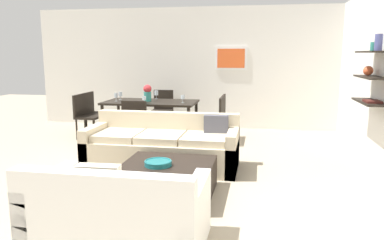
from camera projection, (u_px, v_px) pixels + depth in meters
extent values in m
plane|color=tan|center=(162.00, 174.00, 5.28)|extent=(18.00, 18.00, 0.00)
cube|color=silver|center=(214.00, 68.00, 8.41)|extent=(8.40, 0.06, 2.70)
cube|color=white|center=(231.00, 58.00, 8.26)|extent=(0.71, 0.02, 0.52)
cube|color=#E55926|center=(231.00, 58.00, 8.25)|extent=(0.60, 0.01, 0.42)
cube|color=black|center=(373.00, 52.00, 5.16)|extent=(0.28, 0.90, 0.02)
cube|color=black|center=(371.00, 77.00, 5.22)|extent=(0.28, 0.90, 0.02)
cube|color=black|center=(369.00, 102.00, 5.29)|extent=(0.28, 0.90, 0.02)
cylinder|color=#4C518C|center=(379.00, 42.00, 4.95)|extent=(0.10, 0.10, 0.22)
sphere|color=#D85933|center=(368.00, 71.00, 5.38)|extent=(0.14, 0.14, 0.14)
cylinder|color=teal|center=(373.00, 47.00, 5.20)|extent=(0.07, 0.07, 0.12)
cube|color=#4C1E19|center=(372.00, 101.00, 5.14)|extent=(0.20, 0.28, 0.03)
cube|color=beige|center=(162.00, 154.00, 5.55)|extent=(2.23, 0.90, 0.42)
cube|color=beige|center=(168.00, 123.00, 5.84)|extent=(2.23, 0.16, 0.36)
cube|color=beige|center=(96.00, 145.00, 5.72)|extent=(0.14, 0.90, 0.60)
cube|color=beige|center=(233.00, 151.00, 5.35)|extent=(0.14, 0.90, 0.60)
cube|color=beige|center=(119.00, 135.00, 5.58)|extent=(0.63, 0.70, 0.10)
cube|color=beige|center=(161.00, 137.00, 5.47)|extent=(0.63, 0.70, 0.10)
cube|color=beige|center=(205.00, 139.00, 5.35)|extent=(0.63, 0.70, 0.10)
cube|color=#4C4C56|center=(216.00, 127.00, 5.53)|extent=(0.37, 0.15, 0.36)
cube|color=white|center=(120.00, 222.00, 3.30)|extent=(1.49, 0.90, 0.42)
cube|color=white|center=(101.00, 195.00, 2.87)|extent=(1.49, 0.16, 0.36)
cube|color=white|center=(195.00, 218.00, 3.16)|extent=(0.14, 0.90, 0.60)
cube|color=white|center=(50.00, 206.00, 3.41)|extent=(0.14, 0.90, 0.60)
cube|color=white|center=(154.00, 194.00, 3.24)|extent=(0.59, 0.70, 0.10)
cube|color=white|center=(89.00, 190.00, 3.35)|extent=(0.59, 0.70, 0.10)
cube|color=beige|center=(99.00, 186.00, 3.07)|extent=(0.37, 0.14, 0.36)
cube|color=black|center=(167.00, 180.00, 4.44)|extent=(1.08, 1.07, 0.38)
cylinder|color=#19666B|center=(158.00, 163.00, 4.37)|extent=(0.32, 0.32, 0.05)
torus|color=#19666B|center=(158.00, 161.00, 4.37)|extent=(0.32, 0.32, 0.02)
cube|color=black|center=(151.00, 102.00, 7.37)|extent=(1.80, 0.95, 0.04)
cylinder|color=black|center=(103.00, 123.00, 7.18)|extent=(0.06, 0.06, 0.71)
cylinder|color=black|center=(189.00, 126.00, 6.88)|extent=(0.06, 0.06, 0.71)
cylinder|color=black|center=(119.00, 116.00, 7.98)|extent=(0.06, 0.06, 0.71)
cylinder|color=black|center=(196.00, 119.00, 7.68)|extent=(0.06, 0.06, 0.71)
cube|color=black|center=(98.00, 114.00, 7.84)|extent=(0.44, 0.44, 0.04)
cube|color=black|center=(89.00, 102.00, 7.84)|extent=(0.04, 0.44, 0.43)
cylinder|color=black|center=(103.00, 126.00, 7.68)|extent=(0.04, 0.04, 0.41)
cylinder|color=black|center=(110.00, 123.00, 8.03)|extent=(0.04, 0.04, 0.41)
cylinder|color=black|center=(87.00, 126.00, 7.74)|extent=(0.04, 0.04, 0.41)
cylinder|color=black|center=(94.00, 122.00, 8.09)|extent=(0.04, 0.04, 0.41)
cube|color=black|center=(161.00, 111.00, 8.19)|extent=(0.44, 0.44, 0.04)
cube|color=black|center=(164.00, 100.00, 8.34)|extent=(0.44, 0.04, 0.43)
cylinder|color=black|center=(151.00, 123.00, 8.09)|extent=(0.04, 0.04, 0.41)
cylinder|color=black|center=(167.00, 123.00, 8.02)|extent=(0.04, 0.04, 0.41)
cylinder|color=black|center=(156.00, 120.00, 8.43)|extent=(0.04, 0.04, 0.41)
cylinder|color=black|center=(171.00, 120.00, 8.37)|extent=(0.04, 0.04, 0.41)
cube|color=black|center=(213.00, 117.00, 7.41)|extent=(0.44, 0.44, 0.04)
cube|color=black|center=(224.00, 106.00, 7.33)|extent=(0.04, 0.44, 0.43)
cylinder|color=black|center=(206.00, 126.00, 7.65)|extent=(0.04, 0.04, 0.41)
cylinder|color=black|center=(203.00, 130.00, 7.30)|extent=(0.04, 0.04, 0.41)
cylinder|color=black|center=(223.00, 127.00, 7.59)|extent=(0.04, 0.04, 0.41)
cylinder|color=black|center=(221.00, 131.00, 7.24)|extent=(0.04, 0.04, 0.41)
cube|color=black|center=(89.00, 117.00, 7.43)|extent=(0.44, 0.44, 0.04)
cube|color=black|center=(79.00, 105.00, 7.43)|extent=(0.04, 0.44, 0.43)
cylinder|color=black|center=(94.00, 130.00, 7.27)|extent=(0.04, 0.04, 0.41)
cylinder|color=black|center=(102.00, 127.00, 7.61)|extent=(0.04, 0.04, 0.41)
cylinder|color=black|center=(77.00, 130.00, 7.33)|extent=(0.04, 0.04, 0.41)
cylinder|color=black|center=(85.00, 126.00, 7.68)|extent=(0.04, 0.04, 0.41)
cube|color=black|center=(210.00, 121.00, 7.00)|extent=(0.44, 0.44, 0.04)
cube|color=black|center=(221.00, 109.00, 6.92)|extent=(0.04, 0.44, 0.43)
cylinder|color=black|center=(202.00, 131.00, 7.24)|extent=(0.04, 0.04, 0.41)
cylinder|color=black|center=(199.00, 134.00, 6.89)|extent=(0.04, 0.04, 0.41)
cylinder|color=black|center=(221.00, 131.00, 7.18)|extent=(0.04, 0.04, 0.41)
cylinder|color=black|center=(219.00, 135.00, 6.83)|extent=(0.04, 0.04, 0.41)
cube|color=black|center=(138.00, 125.00, 6.65)|extent=(0.44, 0.44, 0.04)
cube|color=black|center=(134.00, 113.00, 6.42)|extent=(0.44, 0.04, 0.43)
cylinder|color=black|center=(151.00, 135.00, 6.83)|extent=(0.04, 0.04, 0.41)
cylinder|color=black|center=(132.00, 134.00, 6.90)|extent=(0.04, 0.04, 0.41)
cylinder|color=black|center=(145.00, 139.00, 6.48)|extent=(0.04, 0.04, 0.41)
cylinder|color=black|center=(125.00, 139.00, 6.55)|extent=(0.04, 0.04, 0.41)
cylinder|color=silver|center=(183.00, 103.00, 7.13)|extent=(0.06, 0.06, 0.01)
cylinder|color=silver|center=(183.00, 101.00, 7.12)|extent=(0.01, 0.01, 0.07)
cylinder|color=silver|center=(183.00, 97.00, 7.11)|extent=(0.08, 0.08, 0.07)
cylinder|color=silver|center=(144.00, 104.00, 6.96)|extent=(0.06, 0.06, 0.01)
cylinder|color=silver|center=(144.00, 102.00, 6.96)|extent=(0.01, 0.01, 0.07)
cylinder|color=silver|center=(144.00, 98.00, 6.94)|extent=(0.07, 0.07, 0.07)
cylinder|color=silver|center=(156.00, 99.00, 7.76)|extent=(0.06, 0.06, 0.01)
cylinder|color=silver|center=(156.00, 97.00, 7.76)|extent=(0.01, 0.01, 0.07)
cylinder|color=silver|center=(156.00, 93.00, 7.74)|extent=(0.08, 0.08, 0.10)
cylinder|color=silver|center=(121.00, 100.00, 7.60)|extent=(0.06, 0.06, 0.01)
cylinder|color=silver|center=(120.00, 98.00, 7.59)|extent=(0.01, 0.01, 0.07)
cylinder|color=silver|center=(120.00, 94.00, 7.58)|extent=(0.07, 0.07, 0.09)
cylinder|color=silver|center=(116.00, 101.00, 7.37)|extent=(0.06, 0.06, 0.01)
cylinder|color=silver|center=(116.00, 99.00, 7.36)|extent=(0.01, 0.01, 0.07)
cylinder|color=silver|center=(116.00, 95.00, 7.35)|extent=(0.07, 0.07, 0.09)
cylinder|color=teal|center=(148.00, 97.00, 7.34)|extent=(0.15, 0.15, 0.19)
sphere|color=red|center=(147.00, 89.00, 7.32)|extent=(0.16, 0.16, 0.16)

